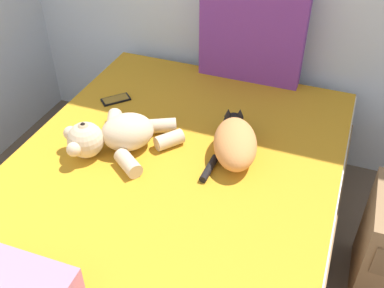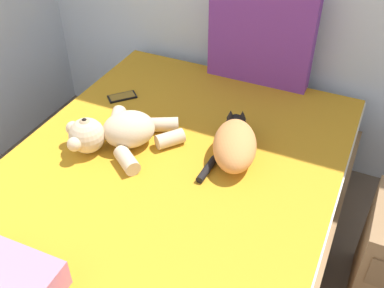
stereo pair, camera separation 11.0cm
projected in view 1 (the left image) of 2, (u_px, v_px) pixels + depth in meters
bed at (167, 223)px, 2.09m from camera, size 1.47×2.03×0.56m
patterned_cushion at (252, 34)px, 2.42m from camera, size 0.56×0.10×0.53m
cat at (235, 141)px, 2.00m from camera, size 0.29×0.44×0.15m
teddy_bear at (116, 135)px, 2.03m from camera, size 0.50×0.45×0.17m
cell_phone at (116, 99)px, 2.39m from camera, size 0.15×0.16×0.01m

